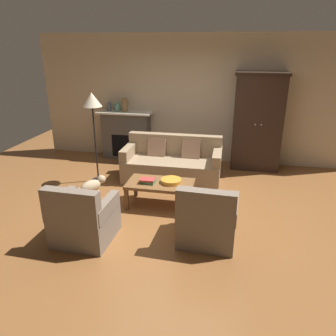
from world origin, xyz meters
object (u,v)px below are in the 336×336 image
(fireplace, at_px, (126,135))
(couch, at_px, (172,164))
(floor_lamp, at_px, (92,105))
(armchair_near_left, at_px, (83,220))
(armoire, at_px, (257,122))
(mantel_vase_slate, at_px, (109,107))
(fruit_bowl, at_px, (171,181))
(book_stack, at_px, (148,181))
(coffee_table, at_px, (160,185))
(armchair_near_right, at_px, (207,221))
(mantel_vase_bronze, at_px, (125,105))
(dog, at_px, (92,186))
(mantel_vase_jade, at_px, (117,107))

(fireplace, bearing_deg, couch, -39.46)
(couch, bearing_deg, floor_lamp, -165.20)
(armchair_near_left, distance_m, floor_lamp, 2.43)
(armoire, xyz_separation_m, mantel_vase_slate, (-3.33, 0.06, 0.19))
(fruit_bowl, distance_m, book_stack, 0.39)
(book_stack, bearing_deg, coffee_table, 15.58)
(armchair_near_right, bearing_deg, mantel_vase_slate, 129.49)
(armchair_near_right, bearing_deg, fruit_bowl, 126.37)
(fruit_bowl, bearing_deg, floor_lamp, 155.31)
(couch, relative_size, book_stack, 7.49)
(fireplace, height_order, coffee_table, fireplace)
(armchair_near_left, bearing_deg, mantel_vase_bronze, 98.71)
(armchair_near_left, bearing_deg, coffee_table, 56.69)
(mantel_vase_slate, bearing_deg, couch, -32.13)
(coffee_table, bearing_deg, couch, 90.93)
(couch, height_order, fruit_bowl, couch)
(book_stack, bearing_deg, dog, 177.22)
(armchair_near_right, bearing_deg, fireplace, 124.94)
(mantel_vase_jade, relative_size, armchair_near_right, 0.21)
(fruit_bowl, xyz_separation_m, mantel_vase_jade, (-1.69, 2.20, 0.76))
(armoire, xyz_separation_m, armchair_near_left, (-2.42, -3.39, -0.71))
(mantel_vase_bronze, relative_size, armchair_near_left, 0.34)
(book_stack, bearing_deg, armoire, 50.78)
(armoire, distance_m, dog, 3.66)
(fireplace, height_order, dog, fireplace)
(couch, xyz_separation_m, mantel_vase_bronze, (-1.32, 1.06, 0.95))
(armoire, xyz_separation_m, fruit_bowl, (-1.44, -2.14, -0.57))
(dog, bearing_deg, fruit_bowl, 1.57)
(mantel_vase_bronze, distance_m, armchair_near_left, 3.62)
(armoire, distance_m, floor_lamp, 3.41)
(coffee_table, relative_size, book_stack, 4.27)
(couch, relative_size, dog, 3.75)
(fruit_bowl, xyz_separation_m, book_stack, (-0.38, -0.09, 0.00))
(armoire, height_order, book_stack, armoire)
(mantel_vase_bronze, bearing_deg, mantel_vase_slate, 180.00)
(mantel_vase_jade, bearing_deg, mantel_vase_bronze, 0.00)
(armchair_near_left, height_order, floor_lamp, floor_lamp)
(floor_lamp, bearing_deg, fruit_bowl, -24.69)
(couch, relative_size, coffee_table, 1.75)
(couch, distance_m, coffee_table, 1.17)
(armchair_near_right, bearing_deg, dog, 156.80)
(coffee_table, bearing_deg, fruit_bowl, 10.23)
(armoire, bearing_deg, fireplace, 178.49)
(armoire, height_order, armchair_near_right, armoire)
(fireplace, xyz_separation_m, floor_lamp, (-0.12, -1.46, 0.94))
(fruit_bowl, height_order, mantel_vase_slate, mantel_vase_slate)
(fruit_bowl, height_order, dog, fruit_bowl)
(fireplace, distance_m, book_stack, 2.57)
(couch, distance_m, floor_lamp, 1.91)
(mantel_vase_slate, bearing_deg, armoire, -1.03)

